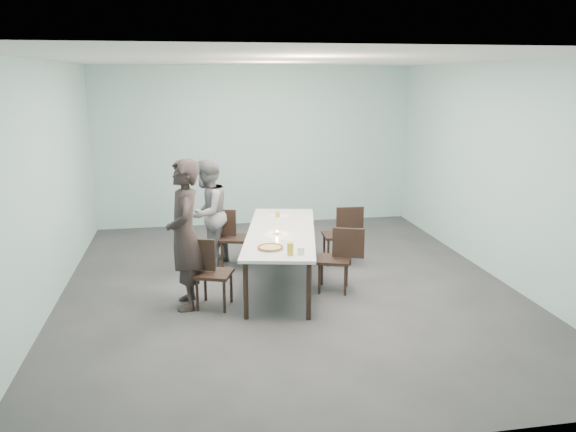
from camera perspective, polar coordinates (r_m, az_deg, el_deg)
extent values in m
plane|color=#333335|center=(7.76, -0.04, -7.12)|extent=(7.00, 7.00, 0.00)
cube|color=#A3CECE|center=(10.78, -3.33, 7.06)|extent=(6.00, 0.02, 3.00)
cube|color=#A3CECE|center=(4.05, 8.68, -4.80)|extent=(6.00, 0.02, 3.00)
cube|color=#A3CECE|center=(7.45, -23.44, 2.81)|extent=(0.02, 7.00, 3.00)
cube|color=#A3CECE|center=(8.41, 20.58, 4.23)|extent=(0.02, 7.00, 3.00)
cube|color=white|center=(7.24, -0.05, 15.61)|extent=(6.00, 7.00, 0.02)
cube|color=white|center=(7.66, -0.70, -1.64)|extent=(1.41, 2.73, 0.04)
cylinder|color=black|center=(6.65, -4.31, -7.56)|extent=(0.06, 0.06, 0.71)
cylinder|color=black|center=(8.96, -2.77, -1.83)|extent=(0.06, 0.06, 0.71)
cylinder|color=black|center=(6.62, 2.13, -7.64)|extent=(0.06, 0.06, 0.71)
cylinder|color=black|center=(8.94, 1.97, -1.87)|extent=(0.06, 0.06, 0.71)
cube|color=black|center=(7.01, -7.53, -5.85)|extent=(0.53, 0.53, 0.04)
cube|color=black|center=(6.99, -9.09, -3.90)|extent=(0.41, 0.17, 0.40)
cylinder|color=black|center=(6.99, -9.21, -7.96)|extent=(0.04, 0.04, 0.41)
cylinder|color=black|center=(7.29, -8.40, -6.98)|extent=(0.04, 0.04, 0.41)
cylinder|color=black|center=(6.89, -6.49, -8.17)|extent=(0.04, 0.04, 0.41)
cylinder|color=black|center=(7.20, -5.79, -7.17)|extent=(0.04, 0.04, 0.41)
cube|color=black|center=(8.47, -5.41, -2.28)|extent=(0.51, 0.51, 0.04)
cube|color=black|center=(8.45, -6.72, -0.68)|extent=(0.42, 0.15, 0.40)
cylinder|color=black|center=(8.41, -6.72, -4.04)|extent=(0.04, 0.04, 0.41)
cylinder|color=black|center=(8.73, -6.28, -3.36)|extent=(0.04, 0.04, 0.41)
cylinder|color=black|center=(8.35, -4.43, -4.12)|extent=(0.04, 0.04, 0.41)
cylinder|color=black|center=(8.67, -4.07, -3.43)|extent=(0.04, 0.04, 0.41)
cube|color=black|center=(7.50, 4.65, -4.43)|extent=(0.53, 0.53, 0.04)
cube|color=black|center=(7.42, 6.15, -2.74)|extent=(0.41, 0.18, 0.40)
cylinder|color=black|center=(7.73, 5.98, -5.67)|extent=(0.04, 0.04, 0.41)
cylinder|color=black|center=(7.41, 5.83, -6.55)|extent=(0.04, 0.04, 0.41)
cylinder|color=black|center=(7.75, 3.46, -5.56)|extent=(0.04, 0.04, 0.41)
cylinder|color=black|center=(7.43, 3.20, -6.43)|extent=(0.04, 0.04, 0.41)
cube|color=black|center=(8.63, 5.03, -1.98)|extent=(0.44, 0.44, 0.04)
cube|color=black|center=(8.61, 6.30, -0.39)|extent=(0.42, 0.06, 0.40)
cylinder|color=black|center=(8.89, 5.85, -3.03)|extent=(0.04, 0.04, 0.41)
cylinder|color=black|center=(8.57, 6.35, -3.69)|extent=(0.04, 0.04, 0.41)
cylinder|color=black|center=(8.82, 3.69, -3.12)|extent=(0.04, 0.04, 0.41)
cylinder|color=black|center=(8.50, 4.12, -3.79)|extent=(0.04, 0.04, 0.41)
imported|color=black|center=(6.93, -10.44, -1.88)|extent=(0.46, 0.69, 1.85)
imported|color=gray|center=(8.44, -8.20, 0.29)|extent=(0.94, 1.00, 1.63)
cylinder|color=white|center=(6.84, -1.80, -3.35)|extent=(0.34, 0.34, 0.01)
cylinder|color=#EFD488|center=(6.84, -1.80, -3.24)|extent=(0.30, 0.30, 0.01)
torus|color=brown|center=(6.84, -1.80, -3.20)|extent=(0.32, 0.32, 0.03)
cylinder|color=white|center=(7.22, 0.15, -2.43)|extent=(0.18, 0.18, 0.01)
cylinder|color=gold|center=(6.60, 0.23, -3.39)|extent=(0.08, 0.08, 0.15)
cylinder|color=silver|center=(6.64, 1.32, -3.55)|extent=(0.08, 0.08, 0.09)
cylinder|color=silver|center=(7.48, -1.13, -1.75)|extent=(0.06, 0.06, 0.03)
cylinder|color=orange|center=(7.47, -1.13, -1.58)|extent=(0.04, 0.04, 0.01)
cylinder|color=gold|center=(8.38, -1.06, 0.15)|extent=(0.07, 0.07, 0.08)
cube|color=silver|center=(8.46, -1.02, 0.01)|extent=(0.34, 0.28, 0.01)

